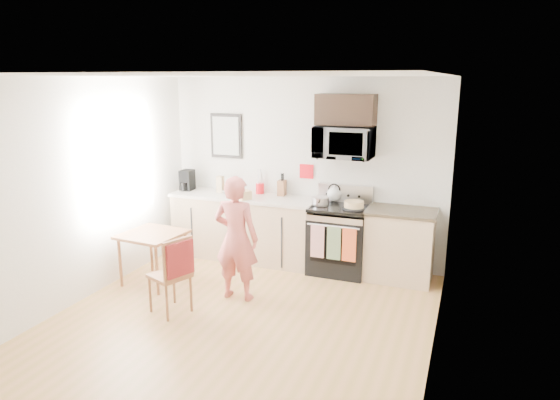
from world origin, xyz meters
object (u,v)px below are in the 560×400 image
at_px(cake, 354,205).
at_px(microwave, 344,142).
at_px(range, 339,241).
at_px(dining_table, 153,239).
at_px(chair, 176,266).
at_px(person, 236,238).

bearing_deg(cake, microwave, 137.00).
distance_m(range, dining_table, 2.46).
bearing_deg(range, cake, -22.54).
relative_size(microwave, chair, 0.84).
bearing_deg(dining_table, chair, -41.37).
bearing_deg(microwave, range, -89.94).
bearing_deg(microwave, cake, -43.00).
bearing_deg(dining_table, person, -1.62).
relative_size(dining_table, cake, 2.30).
bearing_deg(person, chair, 56.49).
bearing_deg(microwave, person, -123.97).
height_order(person, cake, person).
relative_size(range, dining_table, 1.63).
xyz_separation_m(microwave, person, (-0.92, -1.37, -1.01)).
height_order(microwave, person, microwave).
bearing_deg(dining_table, range, 30.09).
relative_size(microwave, cake, 2.46).
height_order(person, chair, person).
distance_m(person, dining_table, 1.21).
relative_size(microwave, dining_table, 1.07).
xyz_separation_m(microwave, dining_table, (-2.13, -1.34, -1.17)).
xyz_separation_m(person, cake, (1.13, 1.18, 0.23)).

